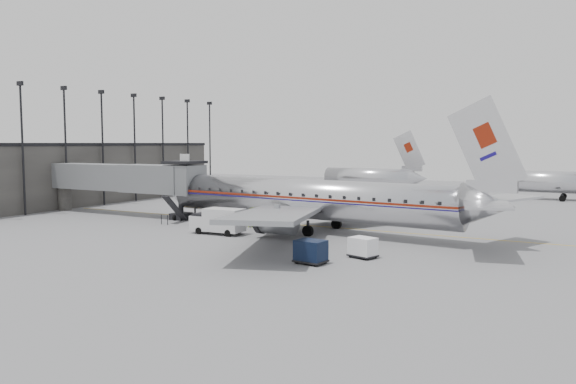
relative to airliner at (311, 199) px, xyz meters
name	(u,v)px	position (x,y,z in m)	size (l,w,h in m)	color
ground	(234,230)	(-6.75, -2.92, -3.01)	(160.00, 160.00, 0.00)	slate
terminal	(70,174)	(-40.75, 7.08, 0.99)	(12.00, 46.00, 8.00)	#3B3936
apron_line	(291,224)	(-3.75, 3.08, -3.01)	(0.15, 60.00, 0.01)	gold
jet_bridge	(130,179)	(-23.41, 0.74, 1.17)	(21.00, 6.20, 7.10)	#5D5F62
floodlight_masts	(119,142)	(-34.25, 10.08, 5.35)	(0.90, 42.25, 15.25)	black
distant_aircraft_near	(369,177)	(-8.55, 39.08, -0.28)	(16.39, 3.20, 10.26)	silver
distant_aircraft_mid	(546,181)	(17.45, 43.08, -0.28)	(16.39, 3.20, 10.26)	silver
airliner	(311,199)	(0.00, 0.00, 0.00)	(37.84, 34.92, 11.98)	silver
service_van	(218,221)	(-6.76, -5.54, -1.78)	(5.05, 2.12, 2.35)	silver
baggage_cart_navy	(311,251)	(6.21, -12.92, -2.14)	(2.26, 1.84, 1.63)	black
baggage_cart_white	(363,247)	(8.67, -9.36, -2.22)	(2.23, 1.94, 1.48)	white
ramp_worker	(250,218)	(-6.28, -0.76, -2.09)	(0.67, 0.44, 1.85)	#8DBC16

